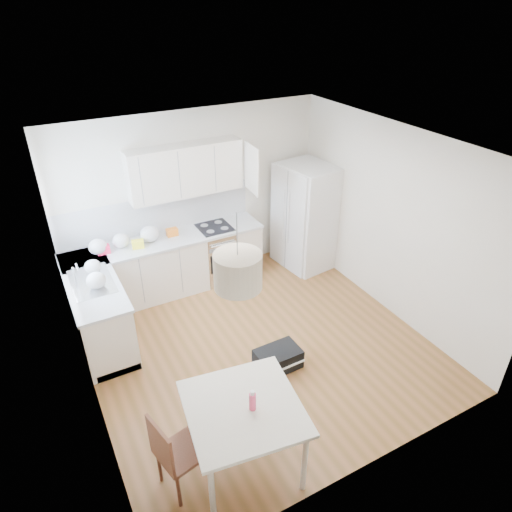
{
  "coord_description": "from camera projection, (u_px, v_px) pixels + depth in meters",
  "views": [
    {
      "loc": [
        -2.25,
        -4.12,
        4.15
      ],
      "look_at": [
        0.19,
        0.4,
        1.13
      ],
      "focal_mm": 32.0,
      "sensor_mm": 36.0,
      "label": 1
    }
  ],
  "objects": [
    {
      "name": "snack_orange",
      "position": [
        172.0,
        232.0,
        6.87
      ],
      "size": [
        0.17,
        0.11,
        0.12
      ],
      "primitive_type": "cube",
      "rotation": [
        0.0,
        0.0,
        -0.0
      ],
      "color": "#D15F12",
      "rests_on": "counter_back"
    },
    {
      "name": "wall_left",
      "position": [
        76.0,
        309.0,
        4.61
      ],
      "size": [
        0.0,
        4.2,
        4.2
      ],
      "primitive_type": "plane",
      "rotation": [
        1.57,
        0.0,
        1.57
      ],
      "color": "white",
      "rests_on": "floor"
    },
    {
      "name": "ceiling",
      "position": [
        258.0,
        149.0,
        4.78
      ],
      "size": [
        4.2,
        4.2,
        0.0
      ],
      "primitive_type": "plane",
      "rotation": [
        3.14,
        0.0,
        0.0
      ],
      "color": "white",
      "rests_on": "wall_back"
    },
    {
      "name": "counter_left",
      "position": [
        91.0,
        281.0,
        5.87
      ],
      "size": [
        0.64,
        1.82,
        0.04
      ],
      "primitive_type": "cube",
      "color": "silver",
      "rests_on": "cabinets_left"
    },
    {
      "name": "backsplash_back",
      "position": [
        157.0,
        214.0,
        6.88
      ],
      "size": [
        3.0,
        0.01,
        0.58
      ],
      "primitive_type": "cube",
      "color": "white",
      "rests_on": "wall_back"
    },
    {
      "name": "grocery_bag_c",
      "position": [
        150.0,
        234.0,
        6.68
      ],
      "size": [
        0.27,
        0.23,
        0.25
      ],
      "primitive_type": "ellipsoid",
      "color": "white",
      "rests_on": "counter_back"
    },
    {
      "name": "window_glassblock",
      "position": [
        53.0,
        228.0,
        5.28
      ],
      "size": [
        0.02,
        1.0,
        1.0
      ],
      "primitive_type": "cube",
      "color": "#BFE0F9",
      "rests_on": "wall_left"
    },
    {
      "name": "grocery_bag_d",
      "position": [
        93.0,
        267.0,
        5.95
      ],
      "size": [
        0.21,
        0.18,
        0.19
      ],
      "primitive_type": "ellipsoid",
      "color": "white",
      "rests_on": "counter_back"
    },
    {
      "name": "grocery_bag_a",
      "position": [
        98.0,
        247.0,
        6.37
      ],
      "size": [
        0.25,
        0.22,
        0.23
      ],
      "primitive_type": "ellipsoid",
      "color": "white",
      "rests_on": "counter_back"
    },
    {
      "name": "wall_back",
      "position": [
        194.0,
        198.0,
        7.06
      ],
      "size": [
        4.2,
        0.0,
        4.2
      ],
      "primitive_type": "plane",
      "rotation": [
        1.57,
        0.0,
        0.0
      ],
      "color": "white",
      "rests_on": "floor"
    },
    {
      "name": "upper_cabinets",
      "position": [
        185.0,
        170.0,
        6.61
      ],
      "size": [
        1.7,
        0.32,
        0.75
      ],
      "primitive_type": "cube",
      "color": "white",
      "rests_on": "wall_back"
    },
    {
      "name": "gym_bag",
      "position": [
        278.0,
        359.0,
        5.74
      ],
      "size": [
        0.56,
        0.37,
        0.26
      ],
      "primitive_type": "cube",
      "rotation": [
        0.0,
        0.0,
        0.02
      ],
      "color": "black",
      "rests_on": "floor"
    },
    {
      "name": "pendant_lamp",
      "position": [
        238.0,
        271.0,
        3.68
      ],
      "size": [
        0.4,
        0.4,
        0.31
      ],
      "primitive_type": "cylinder",
      "rotation": [
        0.0,
        0.0,
        -0.0
      ],
      "color": "beige",
      "rests_on": "ceiling"
    },
    {
      "name": "backsplash_left",
      "position": [
        62.0,
        266.0,
        5.59
      ],
      "size": [
        0.01,
        1.8,
        0.58
      ],
      "primitive_type": "cube",
      "color": "white",
      "rests_on": "wall_left"
    },
    {
      "name": "grocery_bag_b",
      "position": [
        121.0,
        241.0,
        6.54
      ],
      "size": [
        0.24,
        0.2,
        0.22
      ],
      "primitive_type": "ellipsoid",
      "color": "white",
      "rests_on": "counter_back"
    },
    {
      "name": "floor",
      "position": [
        258.0,
        345.0,
        6.15
      ],
      "size": [
        4.2,
        4.2,
        0.0
      ],
      "primitive_type": "plane",
      "color": "brown",
      "rests_on": "ground"
    },
    {
      "name": "dining_table",
      "position": [
        243.0,
        414.0,
        4.25
      ],
      "size": [
        1.18,
        1.18,
        0.82
      ],
      "rotation": [
        0.0,
        0.0,
        -0.14
      ],
      "color": "beige",
      "rests_on": "floor"
    },
    {
      "name": "snack_yellow",
      "position": [
        138.0,
        244.0,
        6.55
      ],
      "size": [
        0.19,
        0.14,
        0.12
      ],
      "primitive_type": "cube",
      "rotation": [
        0.0,
        0.0,
        -0.2
      ],
      "color": "yellow",
      "rests_on": "counter_back"
    },
    {
      "name": "grocery_bag_e",
      "position": [
        96.0,
        280.0,
        5.65
      ],
      "size": [
        0.24,
        0.2,
        0.22
      ],
      "primitive_type": "ellipsoid",
      "color": "white",
      "rests_on": "counter_left"
    },
    {
      "name": "wall_right",
      "position": [
        391.0,
        222.0,
        6.33
      ],
      "size": [
        0.0,
        4.2,
        4.2
      ],
      "primitive_type": "plane",
      "rotation": [
        1.57,
        0.0,
        -1.57
      ],
      "color": "white",
      "rests_on": "floor"
    },
    {
      "name": "cabinets_left",
      "position": [
        97.0,
        309.0,
        6.1
      ],
      "size": [
        0.6,
        1.8,
        0.88
      ],
      "primitive_type": "cube",
      "color": "white",
      "rests_on": "floor"
    },
    {
      "name": "counter_back",
      "position": [
        165.0,
        240.0,
        6.82
      ],
      "size": [
        3.02,
        0.64,
        0.04
      ],
      "primitive_type": "cube",
      "color": "silver",
      "rests_on": "cabinets_back"
    },
    {
      "name": "dining_chair",
      "position": [
        182.0,
        450.0,
        4.21
      ],
      "size": [
        0.47,
        0.47,
        0.94
      ],
      "primitive_type": null,
      "rotation": [
        0.0,
        0.0,
        0.22
      ],
      "color": "#4A2716",
      "rests_on": "floor"
    },
    {
      "name": "sink",
      "position": [
        92.0,
        282.0,
        5.83
      ],
      "size": [
        0.5,
        0.8,
        0.16
      ],
      "primitive_type": null,
      "color": "silver",
      "rests_on": "counter_left"
    },
    {
      "name": "refrigerator",
      "position": [
        307.0,
        217.0,
        7.56
      ],
      "size": [
        0.95,
        0.98,
        1.77
      ],
      "primitive_type": null,
      "rotation": [
        0.0,
        0.0,
        0.12
      ],
      "color": "white",
      "rests_on": "floor"
    },
    {
      "name": "range_oven",
      "position": [
        216.0,
        254.0,
        7.38
      ],
      "size": [
        0.5,
        0.61,
        0.88
      ],
      "primitive_type": null,
      "color": "silver",
      "rests_on": "floor"
    },
    {
      "name": "snack_red",
      "position": [
        104.0,
        250.0,
        6.41
      ],
      "size": [
        0.18,
        0.12,
        0.12
      ],
      "primitive_type": "cube",
      "rotation": [
        0.0,
        0.0,
        -0.04
      ],
      "color": "red",
      "rests_on": "counter_back"
    },
    {
      "name": "cabinets_back",
      "position": [
        168.0,
        266.0,
        7.05
      ],
      "size": [
        3.0,
        0.6,
        0.88
      ],
      "primitive_type": "cube",
      "color": "white",
      "rests_on": "floor"
    },
    {
      "name": "drink_bottle",
      "position": [
        253.0,
        400.0,
        4.12
      ],
      "size": [
        0.08,
        0.08,
        0.22
      ],
      "primitive_type": "cylinder",
      "rotation": [
        0.0,
        0.0,
        -0.39
      ],
      "color": "#DE3D62",
      "rests_on": "dining_table"
    }
  ]
}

